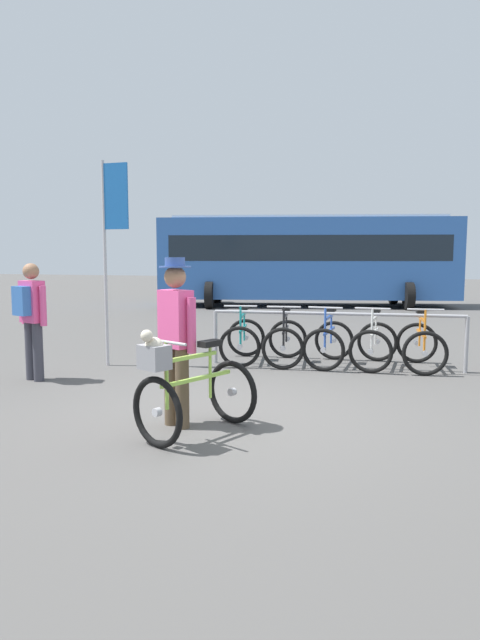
% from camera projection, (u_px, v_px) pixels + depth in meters
% --- Properties ---
extents(ground_plane, '(80.00, 80.00, 0.00)m').
position_uv_depth(ground_plane, '(232.00, 415.00, 6.17)').
color(ground_plane, '#514F4C').
extents(bike_rack_rail, '(3.89, 0.42, 0.88)m').
position_uv_depth(bike_rack_rail, '(336.00, 324.00, 8.73)').
color(bike_rack_rail, '#99999E').
rests_on(bike_rack_rail, ground).
extents(racked_bike_teal, '(0.86, 1.22, 0.98)m').
position_uv_depth(racked_bike_teal, '(243.00, 340.00, 9.26)').
color(racked_bike_teal, black).
rests_on(racked_bike_teal, ground).
extents(racked_bike_black, '(0.82, 1.19, 0.97)m').
position_uv_depth(racked_bike_black, '(285.00, 341.00, 9.11)').
color(racked_bike_black, black).
rests_on(racked_bike_black, ground).
extents(racked_bike_blue, '(0.68, 1.12, 0.97)m').
position_uv_depth(racked_bike_blue, '(329.00, 343.00, 8.97)').
color(racked_bike_blue, black).
rests_on(racked_bike_blue, ground).
extents(racked_bike_white, '(0.69, 1.14, 0.98)m').
position_uv_depth(racked_bike_white, '(374.00, 344.00, 8.82)').
color(racked_bike_white, black).
rests_on(racked_bike_white, ground).
extents(racked_bike_orange, '(0.78, 1.16, 0.97)m').
position_uv_depth(racked_bike_orange, '(421.00, 345.00, 8.68)').
color(racked_bike_orange, black).
rests_on(racked_bike_orange, ground).
extents(featured_bicycle, '(1.04, 1.26, 1.09)m').
position_uv_depth(featured_bicycle, '(188.00, 388.00, 5.38)').
color(featured_bicycle, black).
rests_on(featured_bicycle, ground).
extents(person_with_featured_bike, '(0.48, 0.33, 1.72)m').
position_uv_depth(person_with_featured_bike, '(176.00, 335.00, 5.68)').
color(person_with_featured_bike, brown).
rests_on(person_with_featured_bike, ground).
extents(pedestrian_with_backpack, '(0.51, 0.41, 1.64)m').
position_uv_depth(pedestrian_with_backpack, '(31.00, 314.00, 7.81)').
color(pedestrian_with_backpack, '#383842').
rests_on(pedestrian_with_backpack, ground).
extents(bus_distant, '(10.31, 4.87, 3.08)m').
position_uv_depth(bus_distant, '(307.00, 256.00, 19.55)').
color(bus_distant, '#3366B7').
rests_on(bus_distant, ground).
extents(banner_flag, '(0.45, 0.05, 3.20)m').
position_uv_depth(banner_flag, '(112.00, 224.00, 8.71)').
color(banner_flag, '#B2B2B7').
rests_on(banner_flag, ground).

